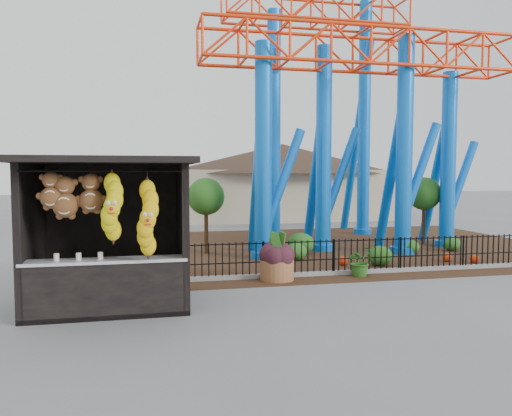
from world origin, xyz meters
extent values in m
plane|color=slate|center=(0.00, 0.00, 0.00)|extent=(120.00, 120.00, 0.00)
cube|color=#331E11|center=(4.00, 8.00, 0.01)|extent=(18.00, 12.00, 0.02)
cube|color=gray|center=(4.00, 3.00, 0.06)|extent=(18.00, 0.18, 0.12)
cube|color=black|center=(-3.00, 1.20, 0.05)|extent=(3.20, 2.60, 0.10)
cube|color=black|center=(-3.00, 2.44, 1.50)|extent=(3.20, 0.12, 3.00)
cube|color=black|center=(-4.54, 1.20, 1.50)|extent=(0.12, 2.60, 3.00)
cube|color=black|center=(-1.46, 1.20, 1.50)|extent=(0.12, 2.60, 3.00)
cube|color=black|center=(-3.00, 0.95, 3.06)|extent=(3.50, 3.40, 0.12)
cube|color=black|center=(-4.53, -0.03, 1.50)|extent=(0.14, 0.14, 3.00)
cube|color=black|center=(-1.47, -0.03, 1.50)|extent=(0.14, 0.14, 3.00)
cube|color=black|center=(-3.00, 0.15, 0.55)|extent=(3.00, 0.50, 1.10)
cube|color=silver|center=(-3.00, 0.15, 1.12)|extent=(3.10, 0.55, 0.06)
cylinder|color=black|center=(-3.00, -0.25, 2.85)|extent=(2.90, 0.04, 0.04)
cylinder|color=blue|center=(1.50, 6.00, 3.50)|extent=(0.56, 0.56, 7.00)
cylinder|color=blue|center=(1.50, 6.00, 0.12)|extent=(0.84, 0.84, 0.24)
cylinder|color=blue|center=(4.00, 7.20, 3.65)|extent=(0.56, 0.56, 7.30)
cylinder|color=blue|center=(4.00, 7.20, 0.12)|extent=(0.84, 0.84, 0.24)
cylinder|color=blue|center=(6.50, 6.00, 3.75)|extent=(0.56, 0.56, 7.50)
cylinder|color=blue|center=(6.50, 6.00, 0.12)|extent=(0.84, 0.84, 0.24)
cylinder|color=blue|center=(9.00, 7.20, 3.30)|extent=(0.56, 0.56, 6.60)
cylinder|color=blue|center=(9.00, 7.20, 0.12)|extent=(0.84, 0.84, 0.24)
cylinder|color=blue|center=(3.00, 10.50, 4.75)|extent=(0.56, 0.56, 9.50)
cylinder|color=blue|center=(3.00, 10.50, 0.12)|extent=(0.84, 0.84, 0.24)
cylinder|color=blue|center=(7.50, 11.50, 5.25)|extent=(0.56, 0.56, 10.50)
cylinder|color=blue|center=(7.50, 11.50, 0.12)|extent=(0.84, 0.84, 0.24)
cylinder|color=blue|center=(1.50, 6.90, 2.62)|extent=(0.36, 2.21, 5.85)
cylinder|color=blue|center=(2.20, 6.30, 2.45)|extent=(1.62, 0.32, 3.73)
cylinder|color=blue|center=(4.00, 8.10, 2.74)|extent=(0.36, 2.29, 6.10)
cylinder|color=blue|center=(4.70, 7.50, 2.55)|extent=(1.67, 0.32, 3.88)
cylinder|color=blue|center=(6.50, 6.90, 2.81)|extent=(0.36, 2.34, 6.26)
cylinder|color=blue|center=(7.20, 6.30, 2.62)|extent=(1.71, 0.32, 3.99)
cylinder|color=blue|center=(9.00, 8.10, 2.47)|extent=(0.36, 2.10, 5.53)
cylinder|color=blue|center=(9.70, 7.50, 2.31)|extent=(1.54, 0.32, 3.52)
cylinder|color=#9A5F38|center=(1.10, 2.70, 0.27)|extent=(1.18, 1.18, 0.55)
ellipsoid|color=#34141D|center=(1.10, 2.70, 0.87)|extent=(0.70, 0.70, 0.64)
imported|color=#295D1B|center=(3.44, 2.70, 0.42)|extent=(0.89, 0.81, 0.84)
ellipsoid|color=#255819|center=(2.47, 5.47, 0.29)|extent=(0.69, 0.69, 0.55)
ellipsoid|color=#255819|center=(4.65, 3.98, 0.32)|extent=(0.75, 0.75, 0.60)
ellipsoid|color=#255819|center=(6.76, 5.88, 0.25)|extent=(0.58, 0.58, 0.47)
ellipsoid|color=#255819|center=(2.97, 6.56, 0.38)|extent=(0.92, 0.92, 0.73)
ellipsoid|color=#255819|center=(8.50, 6.07, 0.26)|extent=(0.61, 0.61, 0.49)
sphere|color=red|center=(1.73, 4.27, 0.16)|extent=(0.28, 0.28, 0.28)
sphere|color=red|center=(3.58, 4.24, 0.16)|extent=(0.28, 0.28, 0.28)
sphere|color=red|center=(7.03, 4.15, 0.16)|extent=(0.28, 0.28, 0.28)
sphere|color=red|center=(7.68, 3.69, 0.16)|extent=(0.28, 0.28, 0.28)
cube|color=#BFAD8C|center=(6.00, 20.00, 1.50)|extent=(12.00, 6.00, 3.00)
cone|color=#332319|center=(6.00, 20.00, 3.90)|extent=(15.00, 15.00, 1.80)
camera|label=1|loc=(-2.20, -9.80, 2.81)|focal=35.00mm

